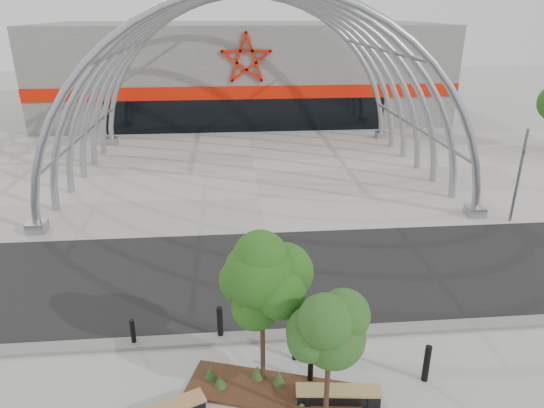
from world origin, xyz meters
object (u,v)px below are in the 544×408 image
street_tree_0 (262,288)px  street_tree_1 (330,335)px  signal_pole (519,175)px  bench_1 (338,396)px  bollard_2 (311,368)px

street_tree_0 → street_tree_1: size_ratio=1.10×
signal_pole → street_tree_0: 15.32m
street_tree_0 → street_tree_1: street_tree_0 is taller
signal_pole → street_tree_1: size_ratio=1.22×
signal_pole → street_tree_1: 15.36m
street_tree_0 → bench_1: bearing=-28.5°
street_tree_0 → bollard_2: (1.23, -0.19, -2.39)m
bench_1 → signal_pole: bearing=44.9°
bollard_2 → bench_1: bearing=-54.4°
bench_1 → bollard_2: 1.00m
street_tree_0 → bench_1: (1.80, -0.98, -2.63)m
street_tree_0 → bench_1: size_ratio=1.85×
bench_1 → street_tree_0: bearing=151.5°
bollard_2 → street_tree_1: bearing=-85.0°
street_tree_1 → bench_1: size_ratio=1.68×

